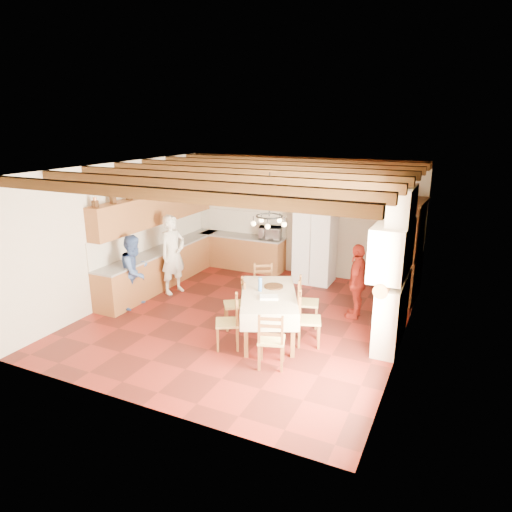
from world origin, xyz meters
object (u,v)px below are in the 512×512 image
(chair_right_far, at_px, (308,302))
(microwave, at_px, (270,233))
(hutch, at_px, (408,251))
(person_man, at_px, (173,254))
(chair_left_far, at_px, (235,304))
(refrigerator, at_px, (315,246))
(chair_left_near, at_px, (227,322))
(chair_end_far, at_px, (264,287))
(chair_right_near, at_px, (309,319))
(person_woman_red, at_px, (357,281))
(dining_table, at_px, (269,297))
(person_woman_blue, at_px, (135,271))
(chair_end_near, at_px, (271,339))

(chair_right_far, distance_m, microwave, 3.38)
(hutch, bearing_deg, person_man, -156.34)
(hutch, height_order, chair_left_far, hutch)
(refrigerator, xyz_separation_m, person_man, (-2.70, -2.10, 0.00))
(chair_left_near, relative_size, chair_end_far, 1.00)
(chair_right_far, bearing_deg, microwave, 20.73)
(hutch, xyz_separation_m, chair_end_far, (-2.63, -1.82, -0.64))
(chair_left_near, relative_size, chair_right_near, 1.00)
(chair_left_near, relative_size, person_woman_red, 0.63)
(chair_left_near, bearing_deg, hutch, 116.45)
(chair_right_near, relative_size, person_man, 0.53)
(dining_table, xyz_separation_m, chair_right_near, (0.80, -0.03, -0.26))
(hutch, height_order, person_woman_blue, hutch)
(refrigerator, xyz_separation_m, chair_left_near, (-0.30, -3.94, -0.43))
(chair_right_far, bearing_deg, hutch, -50.22)
(person_woman_red, bearing_deg, chair_left_far, -52.82)
(person_man, distance_m, person_woman_red, 4.15)
(person_woman_blue, bearing_deg, chair_end_far, -71.53)
(microwave, bearing_deg, person_woman_red, -50.62)
(dining_table, distance_m, chair_end_far, 1.26)
(person_woman_red, bearing_deg, chair_right_near, -16.16)
(chair_left_near, distance_m, person_man, 3.06)
(chair_right_far, bearing_deg, chair_end_far, 56.22)
(chair_right_far, xyz_separation_m, chair_end_near, (-0.02, -1.74, 0.00))
(chair_right_near, xyz_separation_m, microwave, (-2.24, 3.44, 0.58))
(chair_left_far, bearing_deg, refrigerator, 135.29)
(chair_left_far, height_order, chair_right_near, same)
(refrigerator, relative_size, chair_right_near, 1.90)
(chair_right_far, bearing_deg, dining_table, 128.58)
(person_man, bearing_deg, chair_end_far, -74.72)
(person_man, xyz_separation_m, person_woman_red, (4.13, 0.41, -0.15))
(dining_table, relative_size, microwave, 3.73)
(hutch, relative_size, microwave, 3.93)
(chair_right_near, xyz_separation_m, chair_right_far, (-0.28, 0.75, 0.00))
(person_woman_blue, bearing_deg, microwave, -30.04)
(microwave, bearing_deg, chair_end_near, -81.94)
(hutch, xyz_separation_m, person_woman_blue, (-5.14, -2.84, -0.33))
(hutch, bearing_deg, chair_left_far, -130.55)
(chair_left_near, height_order, chair_end_far, same)
(chair_right_near, bearing_deg, refrigerator, -2.34)
(refrigerator, height_order, person_woman_red, refrigerator)
(dining_table, height_order, chair_right_near, chair_right_near)
(chair_left_far, relative_size, chair_right_far, 1.00)
(chair_left_near, xyz_separation_m, person_woman_red, (1.73, 2.25, 0.28))
(person_woman_blue, bearing_deg, refrigerator, -46.85)
(chair_right_near, distance_m, person_woman_blue, 3.91)
(chair_left_far, bearing_deg, chair_left_near, -16.02)
(refrigerator, relative_size, dining_table, 0.86)
(refrigerator, height_order, person_man, same)
(hutch, xyz_separation_m, chair_right_far, (-1.52, -2.19, -0.64))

